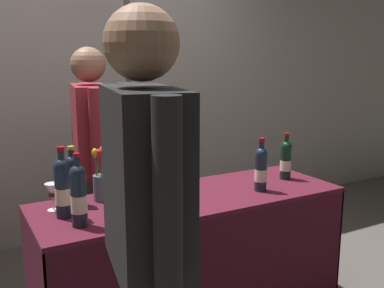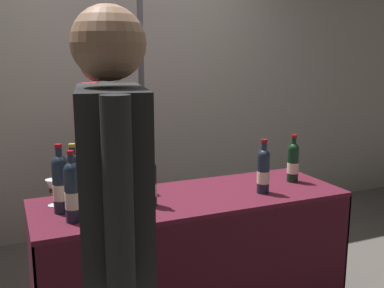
% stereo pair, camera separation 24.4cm
% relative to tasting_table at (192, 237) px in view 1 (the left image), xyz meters
% --- Properties ---
extents(back_partition, '(7.68, 0.12, 2.77)m').
position_rel_tasting_table_xyz_m(back_partition, '(0.00, 1.62, 0.86)').
color(back_partition, '#9E998E').
rests_on(back_partition, ground_plane).
extents(tasting_table, '(1.77, 0.62, 0.77)m').
position_rel_tasting_table_xyz_m(tasting_table, '(0.00, 0.00, 0.00)').
color(tasting_table, '#4C1423').
rests_on(tasting_table, ground_plane).
extents(featured_wine_bottle, '(0.07, 0.07, 0.33)m').
position_rel_tasting_table_xyz_m(featured_wine_bottle, '(-0.35, 0.08, 0.39)').
color(featured_wine_bottle, '#192333').
rests_on(featured_wine_bottle, tasting_table).
extents(display_bottle_0, '(0.07, 0.07, 0.31)m').
position_rel_tasting_table_xyz_m(display_bottle_0, '(-0.46, -0.13, 0.38)').
color(display_bottle_0, black).
rests_on(display_bottle_0, tasting_table).
extents(display_bottle_1, '(0.08, 0.08, 0.32)m').
position_rel_tasting_table_xyz_m(display_bottle_1, '(-0.63, 0.17, 0.39)').
color(display_bottle_1, '#192333').
rests_on(display_bottle_1, tasting_table).
extents(display_bottle_2, '(0.07, 0.07, 0.34)m').
position_rel_tasting_table_xyz_m(display_bottle_2, '(-0.26, 0.21, 0.40)').
color(display_bottle_2, '#38230F').
rests_on(display_bottle_2, tasting_table).
extents(display_bottle_3, '(0.07, 0.07, 0.31)m').
position_rel_tasting_table_xyz_m(display_bottle_3, '(-0.27, -0.06, 0.37)').
color(display_bottle_3, black).
rests_on(display_bottle_3, tasting_table).
extents(display_bottle_4, '(0.07, 0.07, 0.30)m').
position_rel_tasting_table_xyz_m(display_bottle_4, '(0.70, 0.02, 0.38)').
color(display_bottle_4, black).
rests_on(display_bottle_4, tasting_table).
extents(display_bottle_5, '(0.07, 0.07, 0.32)m').
position_rel_tasting_table_xyz_m(display_bottle_5, '(0.40, -0.11, 0.38)').
color(display_bottle_5, '#192333').
rests_on(display_bottle_5, tasting_table).
extents(display_bottle_6, '(0.08, 0.08, 0.35)m').
position_rel_tasting_table_xyz_m(display_bottle_6, '(-0.68, -0.14, 0.40)').
color(display_bottle_6, '#192333').
rests_on(display_bottle_6, tasting_table).
extents(display_bottle_7, '(0.08, 0.08, 0.35)m').
position_rel_tasting_table_xyz_m(display_bottle_7, '(-0.71, 0.01, 0.40)').
color(display_bottle_7, '#192333').
rests_on(display_bottle_7, tasting_table).
extents(wine_glass_near_vendor, '(0.08, 0.08, 0.14)m').
position_rel_tasting_table_xyz_m(wine_glass_near_vendor, '(-0.74, 0.14, 0.35)').
color(wine_glass_near_vendor, silver).
rests_on(wine_glass_near_vendor, tasting_table).
extents(flower_vase, '(0.09, 0.09, 0.31)m').
position_rel_tasting_table_xyz_m(flower_vase, '(-0.47, 0.17, 0.36)').
color(flower_vase, slate).
rests_on(flower_vase, tasting_table).
extents(vendor_presenter, '(0.29, 0.63, 1.61)m').
position_rel_tasting_table_xyz_m(vendor_presenter, '(-0.37, 0.68, 0.45)').
color(vendor_presenter, '#4C4233').
rests_on(vendor_presenter, ground_plane).
extents(taster_foreground_right, '(0.29, 0.62, 1.71)m').
position_rel_tasting_table_xyz_m(taster_foreground_right, '(-0.64, -0.83, 0.51)').
color(taster_foreground_right, '#2D3347').
rests_on(taster_foreground_right, ground_plane).
extents(booth_signpost, '(0.60, 0.04, 2.27)m').
position_rel_tasting_table_xyz_m(booth_signpost, '(0.00, 0.94, 0.89)').
color(booth_signpost, '#47474C').
rests_on(booth_signpost, ground_plane).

